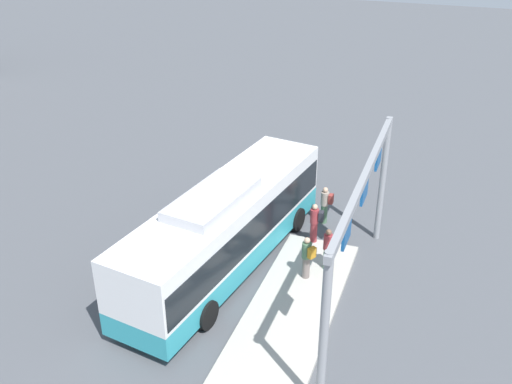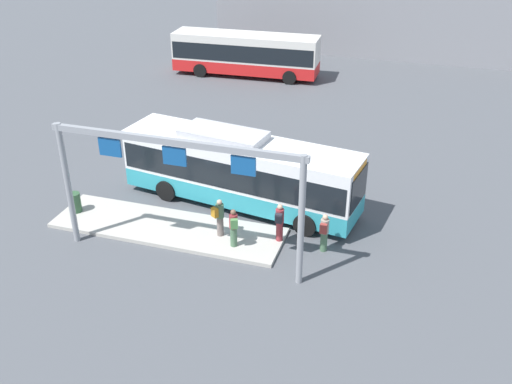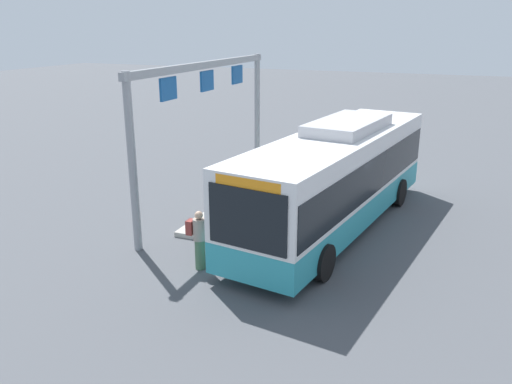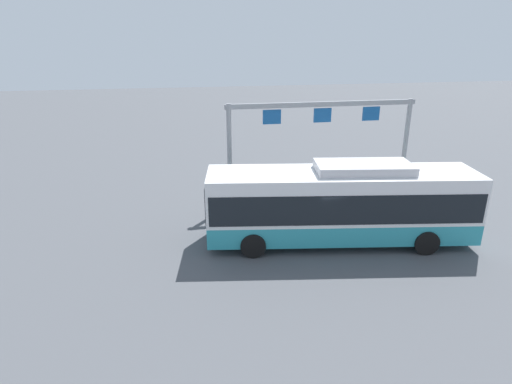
{
  "view_description": "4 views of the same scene",
  "coord_description": "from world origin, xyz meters",
  "px_view_note": "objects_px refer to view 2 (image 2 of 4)",
  "views": [
    {
      "loc": [
        -16.63,
        -7.18,
        12.67
      ],
      "look_at": [
        3.01,
        -0.07,
        1.69
      ],
      "focal_mm": 40.67,
      "sensor_mm": 36.0,
      "label": 1
    },
    {
      "loc": [
        7.66,
        -22.12,
        13.3
      ],
      "look_at": [
        0.98,
        -0.78,
        1.16
      ],
      "focal_mm": 40.96,
      "sensor_mm": 36.0,
      "label": 2
    },
    {
      "loc": [
        15.84,
        3.67,
        6.37
      ],
      "look_at": [
        2.0,
        -1.97,
        1.57
      ],
      "focal_mm": 36.56,
      "sensor_mm": 36.0,
      "label": 3
    },
    {
      "loc": [
        6.43,
        15.38,
        8.21
      ],
      "look_at": [
        3.25,
        -1.59,
        1.89
      ],
      "focal_mm": 29.93,
      "sensor_mm": 36.0,
      "label": 4
    }
  ],
  "objects_px": {
    "person_boarding": "(280,222)",
    "person_waiting_far": "(219,217)",
    "person_waiting_near": "(324,232)",
    "person_waiting_mid": "(234,227)",
    "bus_main": "(240,168)",
    "bus_background_left": "(246,52)",
    "trash_bin": "(75,202)"
  },
  "relations": [
    {
      "from": "bus_main",
      "to": "person_waiting_mid",
      "type": "xyz_separation_m",
      "value": [
        0.95,
        -3.64,
        -0.76
      ]
    },
    {
      "from": "person_waiting_mid",
      "to": "person_waiting_far",
      "type": "distance_m",
      "value": 1.01
    },
    {
      "from": "bus_background_left",
      "to": "person_waiting_near",
      "type": "bearing_deg",
      "value": -66.72
    },
    {
      "from": "bus_main",
      "to": "person_boarding",
      "type": "relative_size",
      "value": 6.68
    },
    {
      "from": "bus_main",
      "to": "trash_bin",
      "type": "distance_m",
      "value": 7.46
    },
    {
      "from": "person_waiting_near",
      "to": "trash_bin",
      "type": "distance_m",
      "value": 11.09
    },
    {
      "from": "bus_main",
      "to": "person_waiting_mid",
      "type": "distance_m",
      "value": 3.83
    },
    {
      "from": "person_waiting_mid",
      "to": "person_boarding",
      "type": "bearing_deg",
      "value": -86.21
    },
    {
      "from": "person_waiting_near",
      "to": "trash_bin",
      "type": "xyz_separation_m",
      "value": [
        -11.08,
        -0.45,
        -0.28
      ]
    },
    {
      "from": "person_waiting_near",
      "to": "bus_main",
      "type": "bearing_deg",
      "value": 59.41
    },
    {
      "from": "bus_background_left",
      "to": "person_boarding",
      "type": "distance_m",
      "value": 23.02
    },
    {
      "from": "person_waiting_near",
      "to": "person_waiting_mid",
      "type": "relative_size",
      "value": 1.0
    },
    {
      "from": "person_waiting_near",
      "to": "person_waiting_far",
      "type": "relative_size",
      "value": 1.0
    },
    {
      "from": "bus_main",
      "to": "person_waiting_near",
      "type": "relative_size",
      "value": 6.68
    },
    {
      "from": "person_waiting_far",
      "to": "trash_bin",
      "type": "xyz_separation_m",
      "value": [
        -6.79,
        -0.07,
        -0.44
      ]
    },
    {
      "from": "person_boarding",
      "to": "person_waiting_far",
      "type": "xyz_separation_m",
      "value": [
        -2.45,
        -0.35,
        0.0
      ]
    },
    {
      "from": "person_boarding",
      "to": "person_waiting_far",
      "type": "distance_m",
      "value": 2.48
    },
    {
      "from": "trash_bin",
      "to": "person_waiting_mid",
      "type": "bearing_deg",
      "value": -3.87
    },
    {
      "from": "person_waiting_near",
      "to": "person_waiting_mid",
      "type": "xyz_separation_m",
      "value": [
        -3.46,
        -0.97,
        0.16
      ]
    },
    {
      "from": "bus_background_left",
      "to": "person_waiting_far",
      "type": "relative_size",
      "value": 6.54
    },
    {
      "from": "bus_background_left",
      "to": "person_waiting_near",
      "type": "distance_m",
      "value": 23.74
    },
    {
      "from": "person_waiting_mid",
      "to": "bus_background_left",
      "type": "bearing_deg",
      "value": -9.05
    },
    {
      "from": "trash_bin",
      "to": "person_waiting_near",
      "type": "bearing_deg",
      "value": 2.33
    },
    {
      "from": "person_waiting_near",
      "to": "person_waiting_far",
      "type": "bearing_deg",
      "value": 95.72
    },
    {
      "from": "person_boarding",
      "to": "bus_background_left",
      "type": "bearing_deg",
      "value": 17.72
    },
    {
      "from": "bus_main",
      "to": "person_boarding",
      "type": "height_order",
      "value": "bus_main"
    },
    {
      "from": "bus_main",
      "to": "person_waiting_far",
      "type": "distance_m",
      "value": 3.15
    },
    {
      "from": "bus_main",
      "to": "person_waiting_near",
      "type": "xyz_separation_m",
      "value": [
        4.41,
        -2.67,
        -0.92
      ]
    },
    {
      "from": "person_boarding",
      "to": "person_waiting_mid",
      "type": "relative_size",
      "value": 1.0
    },
    {
      "from": "person_waiting_far",
      "to": "person_waiting_mid",
      "type": "bearing_deg",
      "value": -95.31
    },
    {
      "from": "bus_main",
      "to": "person_waiting_far",
      "type": "xyz_separation_m",
      "value": [
        0.12,
        -3.05,
        -0.76
      ]
    },
    {
      "from": "person_waiting_near",
      "to": "person_waiting_far",
      "type": "distance_m",
      "value": 4.31
    }
  ]
}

